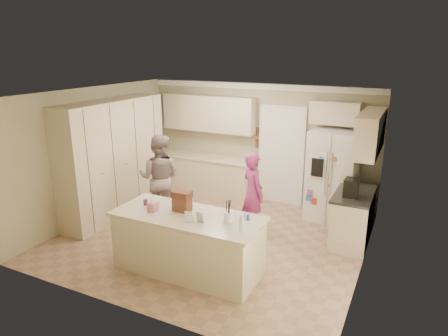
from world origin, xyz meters
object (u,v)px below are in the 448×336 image
at_px(coffee_maker, 351,188).
at_px(tissue_box, 153,207).
at_px(island_base, 188,244).
at_px(utensil_crock, 228,217).
at_px(teen_girl, 253,193).
at_px(refrigerator, 332,176).
at_px(dollhouse_body, 182,204).
at_px(teen_boy, 160,178).

xyz_separation_m(coffee_maker, tissue_box, (-2.60, -2.00, -0.07)).
height_order(island_base, utensil_crock, utensil_crock).
bearing_deg(tissue_box, utensil_crock, 7.13).
height_order(coffee_maker, teen_girl, teen_girl).
bearing_deg(tissue_box, island_base, 10.30).
bearing_deg(teen_girl, utensil_crock, 139.34).
bearing_deg(refrigerator, coffee_maker, -60.25).
bearing_deg(island_base, utensil_crock, 4.40).
height_order(tissue_box, teen_girl, teen_girl).
height_order(utensil_crock, dollhouse_body, dollhouse_body).
bearing_deg(teen_boy, island_base, 119.48).
bearing_deg(tissue_box, dollhouse_body, 26.57).
relative_size(island_base, teen_girl, 1.43).
relative_size(coffee_maker, utensil_crock, 2.00).
relative_size(refrigerator, island_base, 0.82).
height_order(teen_boy, teen_girl, teen_boy).
relative_size(coffee_maker, island_base, 0.14).
bearing_deg(coffee_maker, dollhouse_body, -140.71).
relative_size(utensil_crock, teen_boy, 0.09).
xyz_separation_m(refrigerator, tissue_box, (-2.09, -3.01, 0.10)).
relative_size(refrigerator, coffee_maker, 6.00).
distance_m(dollhouse_body, teen_girl, 1.69).
xyz_separation_m(utensil_crock, tissue_box, (-1.20, -0.15, -0.00)).
distance_m(utensil_crock, teen_girl, 1.68).
relative_size(teen_boy, teen_girl, 1.13).
bearing_deg(teen_boy, teen_girl, 170.93).
height_order(coffee_maker, teen_boy, teen_boy).
bearing_deg(coffee_maker, teen_boy, -172.56).
xyz_separation_m(utensil_crock, dollhouse_body, (-0.80, 0.05, 0.04)).
xyz_separation_m(utensil_crock, teen_girl, (-0.28, 1.64, -0.23)).
xyz_separation_m(refrigerator, island_base, (-1.54, -2.91, -0.46)).
height_order(refrigerator, dollhouse_body, refrigerator).
bearing_deg(teen_girl, island_base, 117.30).
relative_size(utensil_crock, dollhouse_body, 0.58).
height_order(island_base, teen_girl, teen_girl).
bearing_deg(island_base, dollhouse_body, 146.31).
relative_size(utensil_crock, teen_girl, 0.10).
distance_m(teen_boy, teen_girl, 1.89).
height_order(tissue_box, dollhouse_body, dollhouse_body).
bearing_deg(coffee_maker, island_base, -137.17).
height_order(island_base, tissue_box, tissue_box).
distance_m(refrigerator, tissue_box, 3.67).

